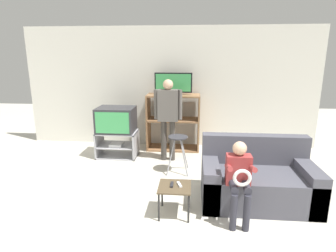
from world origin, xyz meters
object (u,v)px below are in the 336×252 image
tv_stand (117,144)px  snack_table (175,190)px  couch (257,181)px  television_flat (173,84)px  remote_control_white (179,184)px  television_main (116,120)px  folding_stool (178,143)px  remote_control_black (172,185)px  person_seated_child (239,175)px  media_shelf (173,122)px  person_standing_adult (168,112)px

tv_stand → snack_table: (1.30, -2.05, 0.09)m
snack_table → couch: size_ratio=0.27×
television_flat → snack_table: size_ratio=1.91×
snack_table → remote_control_white: 0.09m
television_main → folding_stool: size_ratio=1.12×
television_flat → couch: size_ratio=0.52×
remote_control_white → television_flat: bearing=77.6°
remote_control_black → person_seated_child: person_seated_child is taller
remote_control_black → person_seated_child: 0.84m
media_shelf → person_standing_adult: 0.75m
snack_table → person_standing_adult: size_ratio=0.26×
snack_table → television_main: bearing=122.3°
tv_stand → folding_stool: folding_stool is taller
television_main → television_flat: bearing=27.3°
tv_stand → remote_control_black: 2.39m
tv_stand → television_flat: (1.08, 0.59, 1.15)m
couch → person_seated_child: (-0.34, -0.52, 0.30)m
remote_control_white → couch: size_ratio=0.09×
person_standing_adult → television_main: bearing=172.6°
media_shelf → remote_control_white: size_ratio=8.28×
tv_stand → folding_stool: bearing=-28.9°
media_shelf → snack_table: (0.21, -2.60, -0.27)m
television_main → remote_control_black: (1.27, -2.05, -0.35)m
snack_table → remote_control_black: remote_control_black is taller
folding_stool → remote_control_white: 1.33m
snack_table → person_standing_adult: (-0.26, 1.93, 0.61)m
snack_table → television_flat: bearing=94.7°
media_shelf → person_seated_child: media_shelf is taller
media_shelf → couch: size_ratio=0.79×
folding_stool → snack_table: bearing=-88.4°
remote_control_white → couch: 1.15m
snack_table → person_seated_child: size_ratio=0.41×
television_main → couch: 2.94m
folding_stool → person_seated_child: person_seated_child is taller
remote_control_black → remote_control_white: bearing=6.8°
television_flat → folding_stool: (0.18, -1.28, -0.88)m
remote_control_black → couch: size_ratio=0.09×
media_shelf → television_flat: 0.80m
tv_stand → couch: couch is taller
television_flat → person_standing_adult: 0.84m
television_flat → person_standing_adult: bearing=-93.8°
television_main → remote_control_black: bearing=-58.2°
folding_stool → person_standing_adult: bearing=111.1°
tv_stand → media_shelf: (1.09, 0.56, 0.36)m
tv_stand → television_flat: size_ratio=1.01×
media_shelf → remote_control_white: media_shelf is taller
media_shelf → person_seated_child: 2.84m
tv_stand → media_shelf: media_shelf is taller
tv_stand → television_flat: bearing=28.3°
television_main → person_seated_child: size_ratio=0.73×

